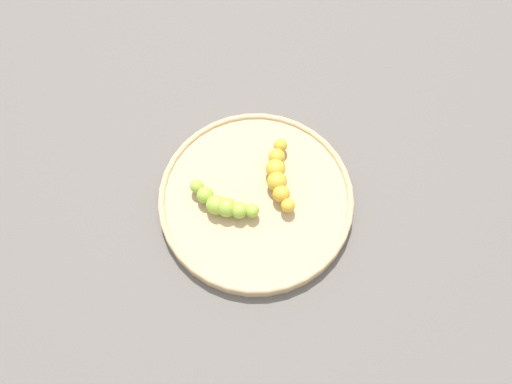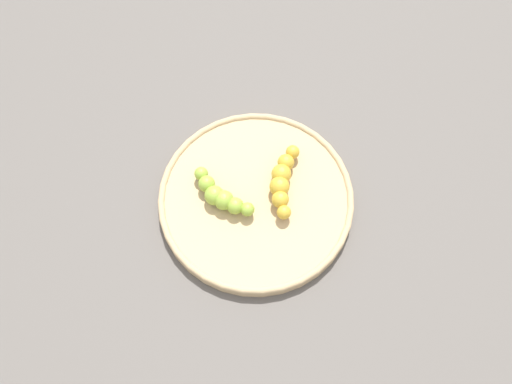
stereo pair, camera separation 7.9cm
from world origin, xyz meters
name	(u,v)px [view 2 (the right image)]	position (x,y,z in m)	size (l,w,h in m)	color
ground_plane	(256,202)	(0.00, 0.00, 0.00)	(2.40, 2.40, 0.00)	#56514C
fruit_bowl	(256,199)	(0.00, 0.00, 0.01)	(0.30, 0.30, 0.02)	tan
banana_green	(220,195)	(0.00, -0.05, 0.03)	(0.08, 0.09, 0.03)	#8CAD38
banana_spotted	(283,181)	(-0.02, 0.04, 0.03)	(0.12, 0.05, 0.03)	gold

